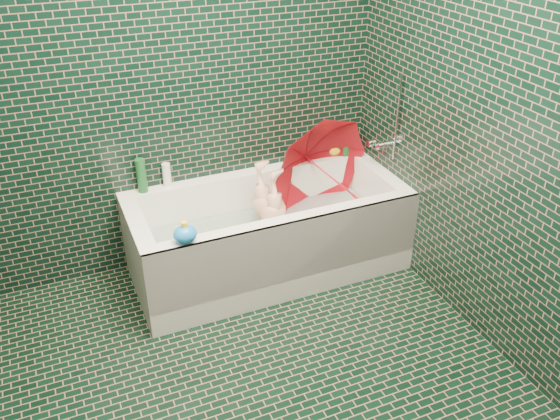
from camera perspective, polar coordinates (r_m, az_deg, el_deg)
name	(u,v)px	position (r m, az deg, el deg)	size (l,w,h in m)	color
floor	(263,400)	(3.06, -1.68, -17.82)	(2.80, 2.80, 0.00)	black
wall_back	(169,73)	(3.55, -10.62, 12.86)	(2.80, 2.80, 0.00)	black
wall_right	(520,123)	(2.97, 22.10, 7.74)	(2.80, 2.80, 0.00)	black
bathtub	(269,241)	(3.77, -1.06, -3.05)	(1.70, 0.75, 0.55)	white
bath_mat	(268,247)	(3.81, -1.15, -3.61)	(1.35, 0.47, 0.01)	green
water	(268,228)	(3.74, -1.17, -1.78)	(1.48, 0.53, 0.00)	silver
faucet	(386,139)	(3.85, 10.17, 6.71)	(0.18, 0.19, 0.55)	silver
child	(273,227)	(3.73, -0.65, -1.60)	(0.31, 0.20, 0.84)	tan
umbrella	(331,177)	(3.82, 4.96, 3.14)	(0.71, 0.71, 0.62)	red
soap_bottle_a	(355,151)	(4.19, 7.24, 5.61)	(0.09, 0.10, 0.25)	white
soap_bottle_b	(354,152)	(4.19, 7.15, 5.60)	(0.09, 0.10, 0.21)	#52217D
soap_bottle_c	(357,154)	(4.16, 7.39, 5.41)	(0.14, 0.14, 0.18)	#164E21
bottle_right_tall	(346,141)	(4.09, 6.39, 6.57)	(0.06, 0.06, 0.20)	#164E21
bottle_right_pump	(350,140)	(4.13, 6.78, 6.70)	(0.05, 0.05, 0.19)	silver
bottle_left_tall	(141,176)	(3.68, -13.19, 3.24)	(0.06, 0.06, 0.21)	#164E21
bottle_left_short	(167,175)	(3.73, -10.84, 3.35)	(0.05, 0.05, 0.15)	white
rubber_duck	(335,149)	(4.10, 5.36, 5.86)	(0.13, 0.10, 0.10)	yellow
bath_toy	(185,234)	(3.15, -9.12, -2.30)	(0.15, 0.14, 0.12)	blue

